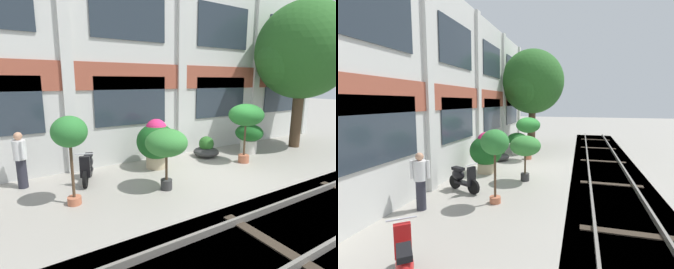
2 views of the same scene
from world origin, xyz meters
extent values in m
plane|color=#9E998E|center=(0.00, 0.00, 0.00)|extent=(80.00, 80.00, 0.00)
cube|color=silver|center=(0.00, 2.94, 3.54)|extent=(16.88, 0.50, 7.07)
cube|color=#9E4C38|center=(0.00, 2.67, 3.10)|extent=(16.88, 0.06, 0.90)
cube|color=silver|center=(-4.22, 2.63, 3.54)|extent=(0.36, 0.16, 7.07)
cube|color=silver|center=(0.00, 2.63, 3.54)|extent=(0.36, 0.16, 7.07)
cube|color=silver|center=(4.22, 2.63, 3.54)|extent=(0.36, 0.16, 7.07)
cube|color=silver|center=(8.44, 2.63, 3.54)|extent=(0.36, 0.16, 7.07)
cube|color=#28333D|center=(-6.33, 2.66, 2.25)|extent=(2.70, 0.04, 1.70)
cube|color=#28333D|center=(-2.11, 2.66, 2.25)|extent=(2.70, 0.04, 1.70)
cube|color=#28333D|center=(2.11, 2.66, 2.25)|extent=(2.70, 0.04, 1.70)
cube|color=#28333D|center=(6.33, 2.66, 2.25)|extent=(2.70, 0.04, 1.70)
cube|color=#28333D|center=(-6.33, 2.66, 5.15)|extent=(2.70, 0.04, 1.70)
cube|color=#28333D|center=(-2.11, 2.66, 5.15)|extent=(2.70, 0.04, 1.70)
cube|color=#28333D|center=(2.11, 2.66, 5.15)|extent=(2.70, 0.04, 1.70)
cube|color=#28333D|center=(6.33, 2.66, 5.15)|extent=(2.70, 0.04, 1.70)
cube|color=#423F3A|center=(0.00, -3.19, -0.14)|extent=(24.88, 2.80, 0.28)
cube|color=slate|center=(0.00, -3.91, 0.07)|extent=(24.88, 0.07, 0.15)
cube|color=slate|center=(0.00, -2.47, 0.07)|extent=(24.88, 0.07, 0.15)
cube|color=#382D23|center=(-5.64, -3.19, 0.01)|extent=(0.24, 2.10, 0.03)
cube|color=#382D23|center=(-1.98, -3.19, 0.01)|extent=(0.24, 2.10, 0.03)
cube|color=#382D23|center=(1.78, -3.19, 0.01)|extent=(0.24, 2.10, 0.03)
cube|color=#382D23|center=(5.64, -3.19, 0.01)|extent=(0.24, 2.10, 0.03)
cube|color=#382D23|center=(9.48, -3.19, 0.01)|extent=(0.24, 2.10, 0.03)
cylinder|color=#4C3826|center=(5.13, 0.99, 1.55)|extent=(0.45, 0.45, 3.10)
ellipsoid|color=#286023|center=(5.13, 0.99, 4.21)|extent=(3.99, 3.99, 4.06)
sphere|color=#286023|center=(4.14, 1.19, 3.81)|extent=(2.20, 2.20, 2.20)
sphere|color=#286023|center=(6.13, 0.79, 3.81)|extent=(2.20, 2.20, 2.20)
cylinder|color=#B76647|center=(-4.73, 0.25, 0.09)|extent=(0.33, 0.33, 0.19)
cylinder|color=#4C3826|center=(-4.73, 0.25, 0.92)|extent=(0.07, 0.07, 1.46)
ellipsoid|color=#2D7A33|center=(-4.73, 0.25, 1.80)|extent=(0.83, 0.83, 0.73)
cylinder|color=beige|center=(2.52, 1.34, 0.27)|extent=(0.68, 0.68, 0.54)
ellipsoid|color=#19561E|center=(2.52, 1.34, 0.85)|extent=(1.13, 1.13, 0.71)
cylinder|color=#333333|center=(-2.36, -0.14, 0.14)|extent=(0.32, 0.32, 0.28)
cylinder|color=#4C3826|center=(-2.36, -0.14, 0.73)|extent=(0.07, 0.07, 0.89)
ellipsoid|color=#388438|center=(-2.36, -0.14, 1.33)|extent=(1.15, 1.15, 0.75)
ellipsoid|color=#333333|center=(0.65, 1.82, 0.19)|extent=(1.01, 1.01, 0.37)
sphere|color=#286023|center=(0.65, 1.82, 0.52)|extent=(0.59, 0.59, 0.59)
cylinder|color=#B76647|center=(1.33, 0.49, 0.14)|extent=(0.39, 0.39, 0.28)
cylinder|color=#4C3826|center=(1.33, 0.49, 0.94)|extent=(0.07, 0.07, 1.32)
ellipsoid|color=#236B28|center=(1.33, 0.49, 1.76)|extent=(1.23, 1.23, 0.79)
cylinder|color=tan|center=(-1.68, 1.66, 0.20)|extent=(0.72, 0.72, 0.40)
ellipsoid|color=#19561E|center=(-1.68, 1.66, 0.93)|extent=(1.35, 1.35, 1.23)
sphere|color=#DB2866|center=(-1.68, 1.66, 1.33)|extent=(0.74, 0.74, 0.74)
cylinder|color=black|center=(-8.08, 0.84, 0.24)|extent=(0.43, 0.38, 0.48)
ellipsoid|color=red|center=(-8.63, 0.38, 0.52)|extent=(0.60, 0.56, 0.36)
cube|color=black|center=(-8.63, 0.38, 0.72)|extent=(0.48, 0.45, 0.10)
cube|color=red|center=(-8.14, 0.79, 0.58)|extent=(0.27, 0.29, 0.60)
cylinder|color=#B7B7BF|center=(-8.12, 0.80, 0.96)|extent=(0.34, 0.41, 0.03)
cylinder|color=black|center=(-4.24, 1.14, 0.24)|extent=(0.27, 0.48, 0.48)
cylinder|color=black|center=(-3.89, 1.97, 0.24)|extent=(0.27, 0.48, 0.48)
cube|color=black|center=(-4.06, 1.57, 0.28)|extent=(0.49, 0.72, 0.08)
ellipsoid|color=black|center=(-3.96, 1.81, 0.52)|extent=(0.46, 0.62, 0.36)
cube|color=black|center=(-3.96, 1.81, 0.72)|extent=(0.37, 0.49, 0.10)
cube|color=black|center=(-4.21, 1.22, 0.58)|extent=(0.30, 0.22, 0.60)
cylinder|color=#B7B7BF|center=(-4.22, 1.20, 0.96)|extent=(0.47, 0.22, 0.03)
cylinder|color=#282833|center=(-5.74, 2.05, 0.41)|extent=(0.26, 0.26, 0.83)
cylinder|color=silver|center=(-5.74, 2.05, 1.10)|extent=(0.34, 0.34, 0.54)
sphere|color=tan|center=(-5.74, 2.05, 1.48)|extent=(0.22, 0.22, 0.22)
cylinder|color=silver|center=(-5.81, 2.25, 1.13)|extent=(0.09, 0.09, 0.49)
cylinder|color=silver|center=(-5.67, 1.84, 1.13)|extent=(0.09, 0.09, 0.49)
camera|label=1|loc=(-5.86, -5.98, 2.94)|focal=28.00mm
camera|label=2|loc=(-11.71, -2.08, 2.94)|focal=28.00mm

